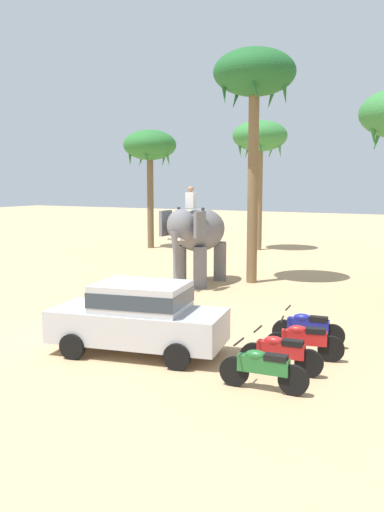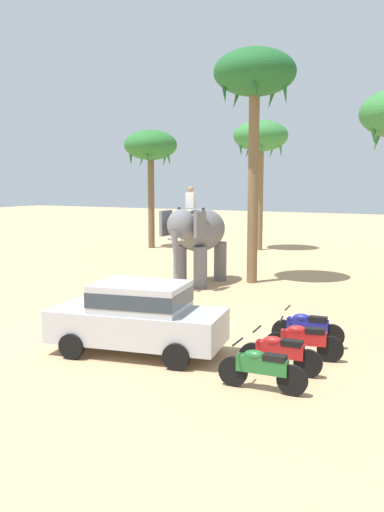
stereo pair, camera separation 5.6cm
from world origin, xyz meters
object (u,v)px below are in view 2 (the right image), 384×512
(car_sedan_foreground, at_px, (138,315))
(palm_tree_left_of_road, at_px, (261,139))
(motorcycle_fourth_in_row, at_px, (307,327))
(elephant_with_mahout, at_px, (198,234))
(palm_tree_far_back, at_px, (151,148))
(motorcycle_mid_row, at_px, (303,340))
(palm_tree_leaning_seaward, at_px, (255,80))
(motorcycle_nearest_camera, at_px, (262,368))
(motorcycle_second_in_row, at_px, (280,352))

(car_sedan_foreground, bearing_deg, palm_tree_left_of_road, 103.75)
(motorcycle_fourth_in_row, height_order, palm_tree_left_of_road, palm_tree_left_of_road)
(elephant_with_mahout, height_order, palm_tree_far_back, palm_tree_far_back)
(motorcycle_mid_row, relative_size, palm_tree_leaning_seaward, 0.19)
(palm_tree_left_of_road, bearing_deg, palm_tree_far_back, -160.45)
(elephant_with_mahout, height_order, motorcycle_nearest_camera, elephant_with_mahout)
(motorcycle_nearest_camera, relative_size, motorcycle_fourth_in_row, 1.00)
(car_sedan_foreground, distance_m, elephant_with_mahout, 9.12)
(car_sedan_foreground, relative_size, palm_tree_left_of_road, 0.57)
(car_sedan_foreground, relative_size, motorcycle_mid_row, 2.45)
(motorcycle_nearest_camera, relative_size, motorcycle_second_in_row, 1.00)
(car_sedan_foreground, relative_size, motorcycle_second_in_row, 2.42)
(motorcycle_mid_row, bearing_deg, elephant_with_mahout, 132.20)
(elephant_with_mahout, bearing_deg, palm_tree_leaning_seaward, 37.99)
(palm_tree_leaning_seaward, bearing_deg, elephant_with_mahout, -142.01)
(car_sedan_foreground, bearing_deg, motorcycle_second_in_row, 4.26)
(car_sedan_foreground, distance_m, palm_tree_leaning_seaward, 12.22)
(car_sedan_foreground, relative_size, palm_tree_far_back, 0.61)
(palm_tree_far_back, distance_m, palm_tree_leaning_seaward, 12.96)
(elephant_with_mahout, xyz_separation_m, palm_tree_leaning_seaward, (1.75, 1.37, 5.94))
(car_sedan_foreground, height_order, palm_tree_leaning_seaward, palm_tree_leaning_seaward)
(motorcycle_second_in_row, xyz_separation_m, palm_tree_leaning_seaward, (-4.60, 9.68, 7.47))
(motorcycle_second_in_row, bearing_deg, elephant_with_mahout, 127.37)
(motorcycle_fourth_in_row, xyz_separation_m, palm_tree_far_back, (-14.50, 15.49, 5.61))
(motorcycle_mid_row, bearing_deg, car_sedan_foreground, -158.89)
(car_sedan_foreground, xyz_separation_m, motorcycle_second_in_row, (3.42, 0.25, -0.46))
(motorcycle_fourth_in_row, xyz_separation_m, palm_tree_leaning_seaward, (-4.53, 7.43, 7.47))
(car_sedan_foreground, height_order, motorcycle_nearest_camera, car_sedan_foreground)
(motorcycle_nearest_camera, relative_size, palm_tree_left_of_road, 0.24)
(motorcycle_second_in_row, bearing_deg, palm_tree_leaning_seaward, 115.43)
(elephant_with_mahout, xyz_separation_m, motorcycle_second_in_row, (6.35, -8.32, -1.53))
(palm_tree_leaning_seaward, bearing_deg, palm_tree_left_of_road, 110.09)
(motorcycle_mid_row, bearing_deg, motorcycle_fourth_in_row, 102.12)
(motorcycle_fourth_in_row, height_order, palm_tree_leaning_seaward, palm_tree_leaning_seaward)
(motorcycle_nearest_camera, height_order, palm_tree_leaning_seaward, palm_tree_leaning_seaward)
(motorcycle_mid_row, distance_m, palm_tree_far_back, 22.91)
(motorcycle_fourth_in_row, xyz_separation_m, palm_tree_left_of_road, (-8.28, 17.70, 6.04))
(palm_tree_leaning_seaward, bearing_deg, palm_tree_far_back, 141.02)
(palm_tree_far_back, bearing_deg, palm_tree_left_of_road, 19.55)
(motorcycle_nearest_camera, distance_m, motorcycle_mid_row, 2.23)
(motorcycle_fourth_in_row, bearing_deg, motorcycle_nearest_camera, -88.28)
(palm_tree_leaning_seaward, bearing_deg, motorcycle_second_in_row, -64.57)
(palm_tree_leaning_seaward, bearing_deg, motorcycle_fourth_in_row, -58.63)
(palm_tree_leaning_seaward, bearing_deg, car_sedan_foreground, -83.19)
(palm_tree_left_of_road, bearing_deg, elephant_with_mahout, -80.21)
(motorcycle_nearest_camera, bearing_deg, motorcycle_mid_row, 86.36)
(motorcycle_second_in_row, bearing_deg, palm_tree_left_of_road, 112.73)
(motorcycle_mid_row, xyz_separation_m, palm_tree_leaning_seaward, (-4.77, 8.55, 7.47))
(elephant_with_mahout, xyz_separation_m, motorcycle_mid_row, (6.52, -7.19, -1.53))
(motorcycle_fourth_in_row, distance_m, palm_tree_far_back, 21.95)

